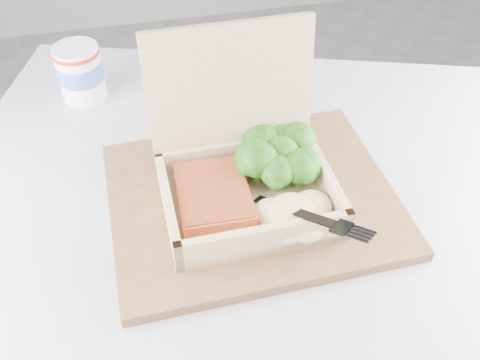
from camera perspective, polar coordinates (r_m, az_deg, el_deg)
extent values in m
cube|color=#B3B5BE|center=(0.67, 1.57, -7.56)|extent=(1.10, 1.10, 0.03)
cube|color=brown|center=(0.70, 1.29, -2.00)|extent=(0.37, 0.30, 0.02)
cube|color=tan|center=(0.67, 0.92, -2.53)|extent=(0.21, 0.16, 0.01)
cube|color=tan|center=(0.65, -7.62, -3.00)|extent=(0.01, 0.16, 0.04)
cube|color=tan|center=(0.68, 9.02, -0.08)|extent=(0.01, 0.16, 0.04)
cube|color=tan|center=(0.61, 2.73, -6.43)|extent=(0.21, 0.01, 0.04)
cube|color=tan|center=(0.71, -0.59, 2.70)|extent=(0.21, 0.01, 0.04)
cube|color=tan|center=(0.67, -0.99, 9.90)|extent=(0.21, 0.04, 0.16)
cube|color=#D14928|center=(0.66, -2.85, -1.77)|extent=(0.09, 0.12, 0.02)
ellipsoid|color=#CFB886|center=(0.63, 5.62, -3.50)|extent=(0.10, 0.09, 0.03)
cube|color=black|center=(0.64, 1.66, -0.79)|extent=(0.07, 0.10, 0.04)
cube|color=black|center=(0.61, 7.69, -4.50)|extent=(0.05, 0.05, 0.02)
cylinder|color=silver|center=(0.89, -16.66, 10.88)|extent=(0.07, 0.07, 0.09)
cylinder|color=#3A58B1|center=(0.89, -16.72, 11.13)|extent=(0.07, 0.07, 0.03)
cylinder|color=red|center=(0.88, -17.15, 12.91)|extent=(0.07, 0.07, 0.01)
cube|color=white|center=(0.83, 1.24, 6.51)|extent=(0.14, 0.16, 0.00)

